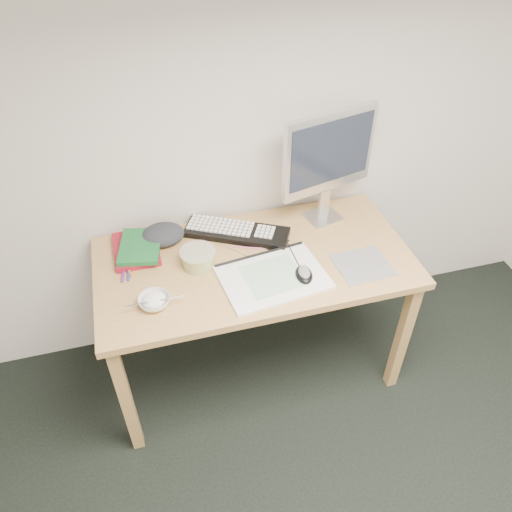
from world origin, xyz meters
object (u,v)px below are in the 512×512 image
Objects in this scene: monitor at (329,155)px; rice_bowl at (154,301)px; keyboard at (237,232)px; desk at (255,273)px; sketchpad at (273,277)px.

rice_bowl is (-0.87, -0.38, -0.32)m from monitor.
monitor is at bearing 30.95° from keyboard.
desk is 11.03× the size of rice_bowl.
keyboard is at bearing 96.13° from sketchpad.
keyboard is 0.88× the size of monitor.
desk is at bearing 19.19° from rice_bowl.
sketchpad is at bearing -149.68° from monitor.
sketchpad is (0.04, -0.14, 0.09)m from desk.
monitor is 1.00m from rice_bowl.
keyboard reaches higher than sketchpad.
rice_bowl is (-0.46, -0.16, 0.10)m from desk.
keyboard is at bearing 168.81° from monitor.
rice_bowl is at bearing -160.81° from desk.
monitor is (0.40, 0.22, 0.43)m from desk.
keyboard is at bearing 99.83° from desk.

